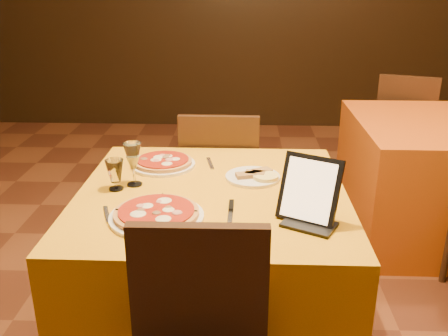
{
  "coord_description": "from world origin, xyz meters",
  "views": [
    {
      "loc": [
        -0.01,
        -1.97,
        1.57
      ],
      "look_at": [
        -0.08,
        -0.11,
        0.86
      ],
      "focal_mm": 40.0,
      "sensor_mm": 36.0,
      "label": 1
    }
  ],
  "objects_px": {
    "pizza_near": "(157,215)",
    "water_glass": "(115,175)",
    "side_table": "(440,179)",
    "chair_side_far": "(404,130)",
    "pizza_far": "(163,163)",
    "wine_glass": "(133,164)",
    "tablet": "(309,189)",
    "main_table": "(213,269)",
    "chair_main_far": "(221,184)"
  },
  "relations": [
    {
      "from": "pizza_near",
      "to": "water_glass",
      "type": "distance_m",
      "value": 0.34
    },
    {
      "from": "side_table",
      "to": "chair_side_far",
      "type": "height_order",
      "value": "chair_side_far"
    },
    {
      "from": "pizza_near",
      "to": "pizza_far",
      "type": "height_order",
      "value": "same"
    },
    {
      "from": "pizza_near",
      "to": "wine_glass",
      "type": "relative_size",
      "value": 1.82
    },
    {
      "from": "pizza_near",
      "to": "tablet",
      "type": "relative_size",
      "value": 1.42
    },
    {
      "from": "main_table",
      "to": "tablet",
      "type": "xyz_separation_m",
      "value": [
        0.36,
        -0.25,
        0.49
      ]
    },
    {
      "from": "chair_main_far",
      "to": "pizza_near",
      "type": "bearing_deg",
      "value": 80.51
    },
    {
      "from": "chair_main_far",
      "to": "water_glass",
      "type": "xyz_separation_m",
      "value": [
        -0.4,
        -0.78,
        0.36
      ]
    },
    {
      "from": "water_glass",
      "to": "chair_main_far",
      "type": "bearing_deg",
      "value": 62.96
    },
    {
      "from": "chair_side_far",
      "to": "pizza_far",
      "type": "xyz_separation_m",
      "value": [
        -1.62,
        -1.64,
        0.31
      ]
    },
    {
      "from": "chair_side_far",
      "to": "wine_glass",
      "type": "relative_size",
      "value": 4.79
    },
    {
      "from": "side_table",
      "to": "pizza_far",
      "type": "distance_m",
      "value": 1.86
    },
    {
      "from": "wine_glass",
      "to": "chair_main_far",
      "type": "bearing_deg",
      "value": 65.56
    },
    {
      "from": "main_table",
      "to": "pizza_far",
      "type": "distance_m",
      "value": 0.54
    },
    {
      "from": "chair_side_far",
      "to": "chair_main_far",
      "type": "bearing_deg",
      "value": 58.83
    },
    {
      "from": "chair_main_far",
      "to": "chair_side_far",
      "type": "height_order",
      "value": "same"
    },
    {
      "from": "chair_main_far",
      "to": "chair_side_far",
      "type": "relative_size",
      "value": 1.0
    },
    {
      "from": "chair_side_far",
      "to": "tablet",
      "type": "xyz_separation_m",
      "value": [
        -1.02,
        -2.16,
        0.41
      ]
    },
    {
      "from": "main_table",
      "to": "chair_side_far",
      "type": "distance_m",
      "value": 2.36
    },
    {
      "from": "chair_side_far",
      "to": "water_glass",
      "type": "xyz_separation_m",
      "value": [
        -1.78,
        -1.92,
        0.36
      ]
    },
    {
      "from": "side_table",
      "to": "chair_main_far",
      "type": "relative_size",
      "value": 1.21
    },
    {
      "from": "chair_main_far",
      "to": "main_table",
      "type": "bearing_deg",
      "value": 90.69
    },
    {
      "from": "wine_glass",
      "to": "water_glass",
      "type": "xyz_separation_m",
      "value": [
        -0.07,
        -0.05,
        -0.03
      ]
    },
    {
      "from": "side_table",
      "to": "water_glass",
      "type": "bearing_deg",
      "value": -148.02
    },
    {
      "from": "pizza_far",
      "to": "water_glass",
      "type": "height_order",
      "value": "water_glass"
    },
    {
      "from": "main_table",
      "to": "side_table",
      "type": "bearing_deg",
      "value": 38.84
    },
    {
      "from": "main_table",
      "to": "tablet",
      "type": "bearing_deg",
      "value": -34.12
    },
    {
      "from": "tablet",
      "to": "pizza_near",
      "type": "bearing_deg",
      "value": -150.64
    },
    {
      "from": "pizza_far",
      "to": "wine_glass",
      "type": "distance_m",
      "value": 0.26
    },
    {
      "from": "main_table",
      "to": "tablet",
      "type": "relative_size",
      "value": 4.51
    },
    {
      "from": "side_table",
      "to": "wine_glass",
      "type": "xyz_separation_m",
      "value": [
        -1.71,
        -1.06,
        0.47
      ]
    },
    {
      "from": "chair_main_far",
      "to": "wine_glass",
      "type": "relative_size",
      "value": 4.79
    },
    {
      "from": "pizza_near",
      "to": "water_glass",
      "type": "xyz_separation_m",
      "value": [
        -0.21,
        0.26,
        0.05
      ]
    },
    {
      "from": "pizza_far",
      "to": "water_glass",
      "type": "relative_size",
      "value": 2.3
    },
    {
      "from": "chair_side_far",
      "to": "tablet",
      "type": "bearing_deg",
      "value": 84.13
    },
    {
      "from": "pizza_far",
      "to": "water_glass",
      "type": "bearing_deg",
      "value": -118.48
    },
    {
      "from": "side_table",
      "to": "wine_glass",
      "type": "distance_m",
      "value": 2.06
    },
    {
      "from": "side_table",
      "to": "chair_main_far",
      "type": "height_order",
      "value": "chair_main_far"
    },
    {
      "from": "chair_side_far",
      "to": "pizza_near",
      "type": "relative_size",
      "value": 2.63
    },
    {
      "from": "chair_main_far",
      "to": "wine_glass",
      "type": "height_order",
      "value": "wine_glass"
    },
    {
      "from": "pizza_far",
      "to": "tablet",
      "type": "xyz_separation_m",
      "value": [
        0.61,
        -0.53,
        0.1
      ]
    },
    {
      "from": "main_table",
      "to": "tablet",
      "type": "distance_m",
      "value": 0.66
    },
    {
      "from": "wine_glass",
      "to": "tablet",
      "type": "bearing_deg",
      "value": -23.15
    },
    {
      "from": "side_table",
      "to": "chair_side_far",
      "type": "relative_size",
      "value": 1.21
    },
    {
      "from": "main_table",
      "to": "chair_main_far",
      "type": "relative_size",
      "value": 1.21
    },
    {
      "from": "pizza_near",
      "to": "chair_main_far",
      "type": "bearing_deg",
      "value": 79.82
    },
    {
      "from": "chair_main_far",
      "to": "wine_glass",
      "type": "xyz_separation_m",
      "value": [
        -0.33,
        -0.73,
        0.39
      ]
    },
    {
      "from": "chair_main_far",
      "to": "tablet",
      "type": "bearing_deg",
      "value": 110.14
    },
    {
      "from": "pizza_far",
      "to": "tablet",
      "type": "relative_size",
      "value": 1.22
    },
    {
      "from": "side_table",
      "to": "chair_side_far",
      "type": "bearing_deg",
      "value": 90.0
    }
  ]
}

